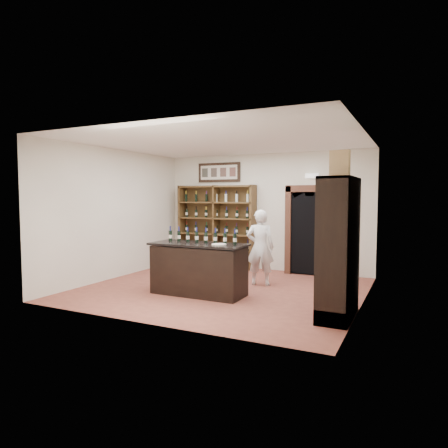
{
  "coord_description": "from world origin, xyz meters",
  "views": [
    {
      "loc": [
        3.59,
        -7.25,
        1.91
      ],
      "look_at": [
        -0.09,
        0.3,
        1.32
      ],
      "focal_mm": 32.0,
      "sensor_mm": 36.0,
      "label": 1
    }
  ],
  "objects_px": {
    "tasting_counter": "(199,269)",
    "counter_bottle_0": "(170,236)",
    "wine_shelf": "(217,226)",
    "wine_crate": "(340,164)",
    "side_cabinet": "(340,270)",
    "shopkeeper": "(260,248)"
  },
  "relations": [
    {
      "from": "counter_bottle_0",
      "to": "wine_crate",
      "type": "bearing_deg",
      "value": -4.74
    },
    {
      "from": "side_cabinet",
      "to": "shopkeeper",
      "type": "relative_size",
      "value": 1.35
    },
    {
      "from": "counter_bottle_0",
      "to": "wine_shelf",
      "type": "bearing_deg",
      "value": 97.67
    },
    {
      "from": "side_cabinet",
      "to": "wine_crate",
      "type": "distance_m",
      "value": 1.67
    },
    {
      "from": "tasting_counter",
      "to": "shopkeeper",
      "type": "height_order",
      "value": "shopkeeper"
    },
    {
      "from": "wine_shelf",
      "to": "shopkeeper",
      "type": "bearing_deg",
      "value": -41.17
    },
    {
      "from": "tasting_counter",
      "to": "side_cabinet",
      "type": "distance_m",
      "value": 2.75
    },
    {
      "from": "tasting_counter",
      "to": "wine_crate",
      "type": "bearing_deg",
      "value": -3.63
    },
    {
      "from": "wine_crate",
      "to": "wine_shelf",
      "type": "bearing_deg",
      "value": 146.53
    },
    {
      "from": "tasting_counter",
      "to": "counter_bottle_0",
      "type": "bearing_deg",
      "value": 171.19
    },
    {
      "from": "side_cabinet",
      "to": "wine_crate",
      "type": "xyz_separation_m",
      "value": [
        -0.07,
        0.13,
        1.66
      ]
    },
    {
      "from": "wine_shelf",
      "to": "wine_crate",
      "type": "distance_m",
      "value": 5.05
    },
    {
      "from": "wine_shelf",
      "to": "side_cabinet",
      "type": "relative_size",
      "value": 1.0
    },
    {
      "from": "wine_shelf",
      "to": "counter_bottle_0",
      "type": "height_order",
      "value": "wine_shelf"
    },
    {
      "from": "counter_bottle_0",
      "to": "wine_crate",
      "type": "height_order",
      "value": "wine_crate"
    },
    {
      "from": "side_cabinet",
      "to": "shopkeeper",
      "type": "height_order",
      "value": "side_cabinet"
    },
    {
      "from": "wine_crate",
      "to": "counter_bottle_0",
      "type": "bearing_deg",
      "value": -178.68
    },
    {
      "from": "wine_shelf",
      "to": "tasting_counter",
      "type": "distance_m",
      "value": 3.19
    },
    {
      "from": "shopkeeper",
      "to": "side_cabinet",
      "type": "bearing_deg",
      "value": 126.95
    },
    {
      "from": "counter_bottle_0",
      "to": "side_cabinet",
      "type": "distance_m",
      "value": 3.49
    },
    {
      "from": "tasting_counter",
      "to": "shopkeeper",
      "type": "xyz_separation_m",
      "value": [
        0.78,
        1.29,
        0.32
      ]
    },
    {
      "from": "wine_shelf",
      "to": "wine_crate",
      "type": "relative_size",
      "value": 5.15
    }
  ]
}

